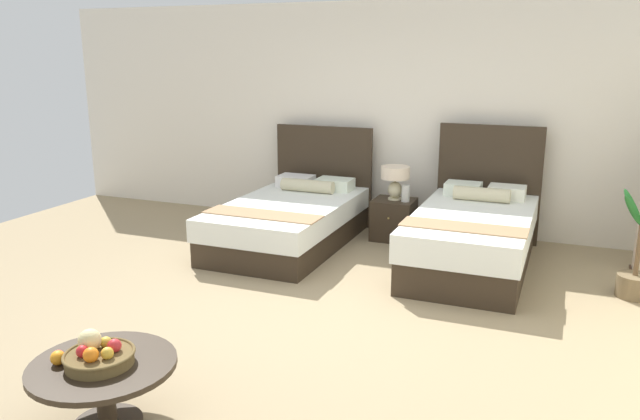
{
  "coord_description": "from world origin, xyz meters",
  "views": [
    {
      "loc": [
        1.87,
        -4.54,
        2.16
      ],
      "look_at": [
        -0.16,
        0.5,
        0.78
      ],
      "focal_mm": 35.03,
      "sensor_mm": 36.0,
      "label": 1
    }
  ],
  "objects": [
    {
      "name": "ground_plane",
      "position": [
        0.0,
        0.0,
        -0.01
      ],
      "size": [
        9.85,
        9.64,
        0.02
      ],
      "primitive_type": "cube",
      "color": "#9A8562"
    },
    {
      "name": "wall_back",
      "position": [
        0.0,
        3.02,
        1.38
      ],
      "size": [
        9.85,
        0.12,
        2.77
      ],
      "primitive_type": "cube",
      "color": "silver",
      "rests_on": "ground"
    },
    {
      "name": "bed_near_window",
      "position": [
        -1.03,
        1.77,
        0.3
      ],
      "size": [
        1.28,
        2.23,
        1.26
      ],
      "color": "#31261A",
      "rests_on": "ground"
    },
    {
      "name": "bed_near_corner",
      "position": [
        1.03,
        1.77,
        0.34
      ],
      "size": [
        1.17,
        2.18,
        1.36
      ],
      "color": "#31261A",
      "rests_on": "ground"
    },
    {
      "name": "nightstand",
      "position": [
        0.02,
        2.4,
        0.24
      ],
      "size": [
        0.48,
        0.46,
        0.48
      ],
      "color": "#31261A",
      "rests_on": "ground"
    },
    {
      "name": "table_lamp",
      "position": [
        0.02,
        2.42,
        0.74
      ],
      "size": [
        0.33,
        0.33,
        0.39
      ],
      "color": "beige",
      "rests_on": "nightstand"
    },
    {
      "name": "vase",
      "position": [
        0.16,
        2.36,
        0.58
      ],
      "size": [
        0.1,
        0.1,
        0.2
      ],
      "color": "silver",
      "rests_on": "nightstand"
    },
    {
      "name": "coffee_table",
      "position": [
        -0.54,
        -1.95,
        0.32
      ],
      "size": [
        0.85,
        0.85,
        0.41
      ],
      "color": "#31261A",
      "rests_on": "ground"
    },
    {
      "name": "fruit_bowl",
      "position": [
        -0.55,
        -1.97,
        0.47
      ],
      "size": [
        0.41,
        0.41,
        0.19
      ],
      "color": "brown",
      "rests_on": "coffee_table"
    },
    {
      "name": "loose_apple",
      "position": [
        -0.77,
        -2.05,
        0.45
      ],
      "size": [
        0.08,
        0.08,
        0.08
      ],
      "color": "#B23A32",
      "rests_on": "coffee_table"
    },
    {
      "name": "loose_orange",
      "position": [
        -0.76,
        -2.06,
        0.45
      ],
      "size": [
        0.09,
        0.09,
        0.09
      ],
      "color": "orange",
      "rests_on": "coffee_table"
    },
    {
      "name": "potted_palm",
      "position": [
        2.53,
        1.45,
        0.29
      ],
      "size": [
        0.48,
        0.47,
        1.01
      ],
      "color": "brown",
      "rests_on": "ground"
    }
  ]
}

